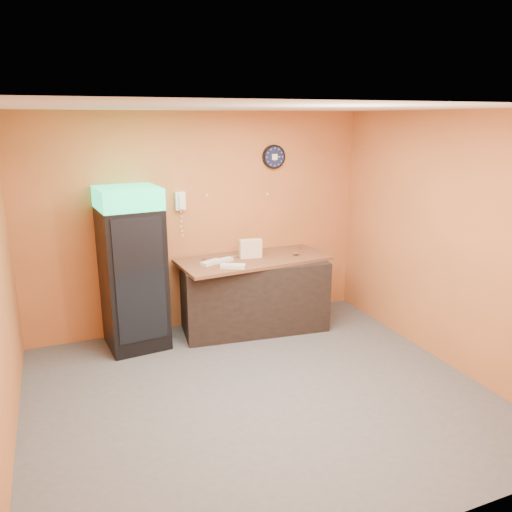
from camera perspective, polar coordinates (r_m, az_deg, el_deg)
floor at (r=5.26m, az=0.32°, el=-15.54°), size 4.50×4.50×0.00m
back_wall at (r=6.53m, az=-6.41°, el=3.84°), size 4.50×0.02×2.80m
right_wall at (r=5.90m, az=20.97°, el=1.63°), size 0.02×4.00×2.80m
ceiling at (r=4.50m, az=0.37°, el=16.61°), size 4.50×4.00×0.02m
beverage_cooler at (r=6.08m, az=-13.89°, el=-1.77°), size 0.74×0.75×1.95m
prep_counter at (r=6.59m, az=-0.30°, el=-4.43°), size 1.93×1.03×0.93m
wall_clock at (r=6.74m, az=2.05°, el=11.26°), size 0.32×0.06×0.32m
wall_phone at (r=6.36m, az=-8.64°, el=6.24°), size 0.12×0.11×0.23m
butcher_paper at (r=6.44m, az=-0.30°, el=-0.39°), size 1.99×1.01×0.04m
sub_roll_stack at (r=6.42m, az=-0.62°, el=0.85°), size 0.30×0.14×0.24m
wrapped_sandwich_left at (r=6.19m, az=-5.15°, el=-0.73°), size 0.30×0.22×0.04m
wrapped_sandwich_mid at (r=6.02m, az=-2.65°, el=-1.16°), size 0.32×0.24×0.04m
wrapped_sandwich_right at (r=6.28m, az=-3.81°, el=-0.49°), size 0.28×0.17×0.04m
kitchen_tool at (r=6.51m, az=-1.83°, el=0.21°), size 0.05×0.05×0.05m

